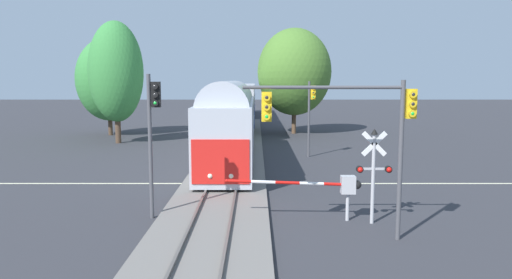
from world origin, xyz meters
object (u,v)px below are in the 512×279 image
(traffic_signal_far_side, at_px, (313,107))
(oak_behind_train, at_px, (118,72))
(traffic_signal_median, at_px, (155,123))
(pine_left_background, at_px, (111,79))
(crossing_gate_near, at_px, (336,186))
(elm_centre_background, at_px, (296,72))
(commuter_train, at_px, (242,107))
(traffic_signal_near_right, at_px, (357,119))
(crossing_signal_mast, at_px, (376,166))

(traffic_signal_far_side, relative_size, oak_behind_train, 0.51)
(traffic_signal_median, relative_size, pine_left_background, 0.59)
(crossing_gate_near, bearing_deg, oak_behind_train, 123.20)
(traffic_signal_far_side, relative_size, elm_centre_background, 0.50)
(oak_behind_train, bearing_deg, commuter_train, 40.14)
(commuter_train, distance_m, traffic_signal_far_side, 17.40)
(traffic_signal_median, distance_m, traffic_signal_near_right, 7.86)
(crossing_signal_mast, distance_m, oak_behind_train, 29.26)
(traffic_signal_near_right, bearing_deg, pine_left_background, 119.66)
(traffic_signal_near_right, bearing_deg, oak_behind_train, 121.23)
(crossing_signal_mast, bearing_deg, crossing_gate_near, 163.96)
(traffic_signal_median, relative_size, elm_centre_background, 0.53)
(commuter_train, xyz_separation_m, crossing_signal_mast, (6.20, -32.56, -0.47))
(traffic_signal_median, distance_m, oak_behind_train, 24.50)
(crossing_signal_mast, bearing_deg, commuter_train, 100.78)
(traffic_signal_median, xyz_separation_m, traffic_signal_far_side, (8.00, 15.40, -0.21))
(oak_behind_train, bearing_deg, crossing_gate_near, -56.80)
(traffic_signal_near_right, xyz_separation_m, elm_centre_background, (0.59, 33.18, 2.12))
(oak_behind_train, height_order, elm_centre_background, elm_centre_background)
(traffic_signal_median, xyz_separation_m, oak_behind_train, (-8.10, 23.00, 2.37))
(traffic_signal_far_side, bearing_deg, traffic_signal_near_right, -91.87)
(crossing_gate_near, relative_size, oak_behind_train, 0.51)
(traffic_signal_median, height_order, pine_left_background, pine_left_background)
(traffic_signal_median, relative_size, oak_behind_train, 0.54)
(crossing_gate_near, xyz_separation_m, oak_behind_train, (-15.25, 23.30, 4.83))
(traffic_signal_median, bearing_deg, oak_behind_train, 109.41)
(commuter_train, relative_size, pine_left_background, 6.23)
(crossing_gate_near, bearing_deg, pine_left_background, 121.16)
(traffic_signal_far_side, bearing_deg, elm_centre_background, 90.00)
(crossing_gate_near, distance_m, oak_behind_train, 28.27)
(crossing_gate_near, height_order, pine_left_background, pine_left_background)
(crossing_signal_mast, relative_size, traffic_signal_median, 0.64)
(elm_centre_background, bearing_deg, traffic_signal_median, -104.66)
(crossing_signal_mast, height_order, traffic_signal_near_right, traffic_signal_near_right)
(commuter_train, height_order, oak_behind_train, oak_behind_train)
(commuter_train, height_order, pine_left_background, pine_left_background)
(pine_left_background, bearing_deg, commuter_train, 11.69)
(elm_centre_background, bearing_deg, traffic_signal_near_right, -91.02)
(crossing_gate_near, height_order, oak_behind_train, oak_behind_train)
(crossing_signal_mast, height_order, oak_behind_train, oak_behind_train)
(traffic_signal_median, distance_m, traffic_signal_far_side, 17.36)
(commuter_train, relative_size, traffic_signal_near_right, 10.33)
(pine_left_background, bearing_deg, oak_behind_train, -67.40)
(oak_behind_train, distance_m, elm_centre_background, 17.80)
(pine_left_background, height_order, oak_behind_train, oak_behind_train)
(commuter_train, height_order, crossing_gate_near, commuter_train)
(traffic_signal_near_right, bearing_deg, commuter_train, 98.32)
(oak_behind_train, bearing_deg, pine_left_background, 112.60)
(traffic_signal_median, bearing_deg, commuter_train, 85.72)
(crossing_signal_mast, bearing_deg, pine_left_background, 122.79)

